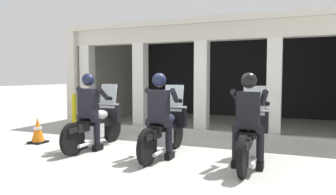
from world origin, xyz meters
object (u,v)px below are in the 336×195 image
Objects in this scene: motorcycle_left at (97,124)px; police_officer_right at (249,112)px; traffic_cone_flank at (38,130)px; motorcycle_center at (166,129)px; police_officer_center at (160,108)px; motorcycle_right at (250,135)px; police_officer_left at (89,105)px; bollard_kerbside at (74,111)px.

police_officer_right reaches higher than motorcycle_left.
motorcycle_center is at bearing 2.34° from traffic_cone_flank.
police_officer_center reaches higher than motorcycle_right.
motorcycle_left is 1.71m from police_officer_center.
motorcycle_left is 1.62m from motorcycle_center.
police_officer_left is 0.78× the size of motorcycle_right.
bollard_kerbside is (-2.18, 1.94, -0.00)m from motorcycle_left.
traffic_cone_flank is (-4.73, -0.08, -0.21)m from motorcycle_right.
police_officer_right is at bearing 8.14° from police_officer_left.
bollard_kerbside is at bearing 160.19° from police_officer_right.
police_officer_left reaches higher than motorcycle_right.
motorcycle_center is at bearing 17.86° from police_officer_left.
police_officer_right is at bearing 1.43° from police_officer_center.
police_officer_center is at bearing -168.10° from motorcycle_right.
motorcycle_right reaches higher than traffic_cone_flank.
police_officer_center is 1.62m from police_officer_right.
police_officer_right is at bearing 3.14° from motorcycle_left.
police_officer_center is 1.69m from motorcycle_right.
motorcycle_right is 1.29× the size of police_officer_right.
police_officer_center is (1.61, -0.34, 0.44)m from motorcycle_left.
police_officer_left is at bearing -80.34° from motorcycle_left.
motorcycle_left is at bearing -178.36° from motorcycle_right.
police_officer_center reaches higher than traffic_cone_flank.
police_officer_left is 3.23m from police_officer_right.
traffic_cone_flank is at bearing -173.84° from police_officer_left.
police_officer_left is 3.14m from bollard_kerbside.
traffic_cone_flank is (-3.11, -0.13, -0.21)m from motorcycle_center.
motorcycle_center is at bearing 92.68° from police_officer_center.
motorcycle_center is 4.29m from bollard_kerbside.
motorcycle_left is at bearing 176.65° from police_officer_right.
motorcycle_right is 0.52m from police_officer_right.
bollard_kerbside is at bearing 155.19° from motorcycle_center.
motorcycle_right is at bearing 1.43° from motorcycle_center.
bollard_kerbside reaches higher than traffic_cone_flank.
motorcycle_left is 2.03× the size of bollard_kerbside.
police_officer_right is (3.23, -0.38, 0.44)m from motorcycle_left.
bollard_kerbside is at bearing 162.78° from motorcycle_right.
police_officer_right is at bearing -86.83° from motorcycle_right.
motorcycle_left is at bearing 99.66° from police_officer_left.
police_officer_left is 1.62m from police_officer_center.
police_officer_center and police_officer_right have the same top height.
traffic_cone_flank is 0.59× the size of bollard_kerbside.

